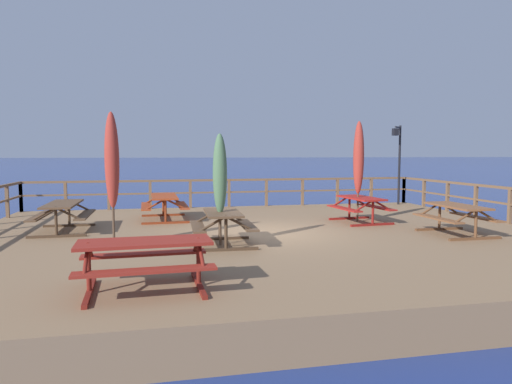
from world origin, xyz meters
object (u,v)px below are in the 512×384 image
picnic_table_mid_centre (164,202)px  patio_umbrella_tall_mid_left (112,161)px  picnic_table_back_right (63,211)px  picnic_table_back_left (361,204)px  patio_umbrella_tall_back_right (220,175)px  picnic_table_front_left (223,221)px  picnic_table_mid_right (145,254)px  lamp_post_hooked (398,153)px  patio_umbrella_tall_back_left (359,158)px  picnic_table_mid_left (457,213)px

picnic_table_mid_centre → patio_umbrella_tall_mid_left: 4.22m
picnic_table_back_right → picnic_table_back_left: size_ratio=1.15×
picnic_table_back_left → patio_umbrella_tall_back_right: 5.37m
picnic_table_back_right → patio_umbrella_tall_mid_left: size_ratio=0.71×
picnic_table_front_left → picnic_table_back_right: 4.73m
picnic_table_back_left → picnic_table_mid_right: size_ratio=0.91×
patio_umbrella_tall_back_right → patio_umbrella_tall_mid_left: bearing=167.6°
picnic_table_back_right → picnic_table_mid_right: same height
patio_umbrella_tall_back_right → patio_umbrella_tall_mid_left: 2.44m
picnic_table_back_left → lamp_post_hooked: bearing=49.7°
picnic_table_front_left → patio_umbrella_tall_back_left: bearing=30.4°
picnic_table_front_left → picnic_table_mid_left: same height
picnic_table_mid_left → patio_umbrella_tall_back_left: 3.29m
picnic_table_front_left → lamp_post_hooked: bearing=39.6°
picnic_table_front_left → patio_umbrella_tall_back_left: (4.48, 2.63, 1.38)m
patio_umbrella_tall_back_left → picnic_table_mid_left: bearing=-58.7°
patio_umbrella_tall_back_right → patio_umbrella_tall_back_left: (4.54, 2.64, 0.33)m
lamp_post_hooked → picnic_table_back_left: bearing=-130.3°
picnic_table_front_left → lamp_post_hooked: size_ratio=0.53×
lamp_post_hooked → patio_umbrella_tall_back_left: bearing=-131.4°
picnic_table_back_left → patio_umbrella_tall_mid_left: patio_umbrella_tall_mid_left is taller
picnic_table_front_left → patio_umbrella_tall_mid_left: patio_umbrella_tall_mid_left is taller
patio_umbrella_tall_mid_left → patio_umbrella_tall_back_left: size_ratio=0.99×
picnic_table_mid_right → patio_umbrella_tall_back_left: (6.10, 5.81, 1.37)m
patio_umbrella_tall_mid_left → lamp_post_hooked: 12.10m
picnic_table_back_right → patio_umbrella_tall_back_left: bearing=-0.2°
picnic_table_mid_right → lamp_post_hooked: 13.84m
picnic_table_mid_centre → patio_umbrella_tall_back_left: 6.13m
picnic_table_front_left → picnic_table_back_left: bearing=29.3°
patio_umbrella_tall_back_right → lamp_post_hooked: (8.07, 6.65, 0.51)m
picnic_table_mid_left → patio_umbrella_tall_back_right: bearing=-179.2°
picnic_table_back_left → picnic_table_mid_centre: (-5.79, 1.78, 0.01)m
patio_umbrella_tall_back_right → patio_umbrella_tall_back_left: size_ratio=0.83×
picnic_table_back_left → patio_umbrella_tall_back_left: (-0.06, 0.08, 1.38)m
picnic_table_front_left → picnic_table_back_left: (4.54, 2.55, 0.00)m
picnic_table_back_left → picnic_table_mid_right: 8.41m
patio_umbrella_tall_back_left → lamp_post_hooked: lamp_post_hooked is taller
picnic_table_back_right → lamp_post_hooked: (11.92, 3.99, 1.55)m
picnic_table_back_right → patio_umbrella_tall_back_right: (3.85, -2.67, 1.04)m
picnic_table_front_left → patio_umbrella_tall_back_left: size_ratio=0.56×
picnic_table_back_right → patio_umbrella_tall_back_right: size_ratio=0.85×
picnic_table_mid_left → patio_umbrella_tall_back_right: 6.18m
picnic_table_back_left → picnic_table_mid_left: (1.49, -2.48, 0.00)m
picnic_table_back_left → lamp_post_hooked: 5.59m
patio_umbrella_tall_mid_left → lamp_post_hooked: size_ratio=0.94×
picnic_table_mid_left → picnic_table_front_left: bearing=-179.3°
picnic_table_back_left → picnic_table_mid_centre: 6.06m
picnic_table_back_right → patio_umbrella_tall_back_left: patio_umbrella_tall_back_left is taller
picnic_table_mid_left → picnic_table_mid_right: bearing=-157.0°
patio_umbrella_tall_mid_left → picnic_table_back_left: bearing=16.4°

